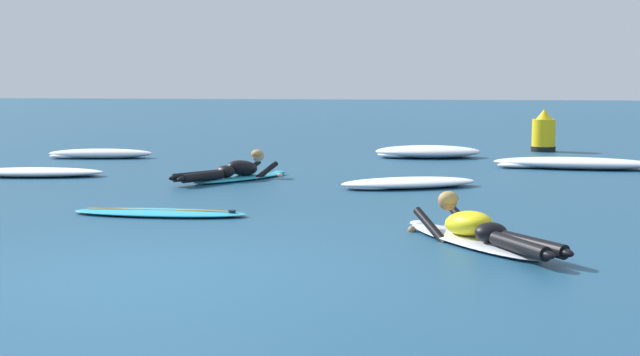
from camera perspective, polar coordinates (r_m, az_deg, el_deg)
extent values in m
plane|color=navy|center=(17.09, 0.86, 1.01)|extent=(120.00, 120.00, 0.00)
ellipsoid|color=silver|center=(8.82, 10.24, -4.16)|extent=(1.67, 2.13, 0.07)
ellipsoid|color=silver|center=(9.69, 6.70, -3.07)|extent=(0.27, 0.27, 0.06)
ellipsoid|color=yellow|center=(8.83, 10.08, -3.06)|extent=(0.71, 0.79, 0.35)
ellipsoid|color=black|center=(8.52, 11.57, -3.65)|extent=(0.44, 0.42, 0.20)
cylinder|color=black|center=(8.04, 13.44, -4.53)|extent=(0.54, 0.78, 0.14)
ellipsoid|color=black|center=(7.71, 15.16, -5.05)|extent=(0.21, 0.24, 0.08)
cylinder|color=black|center=(8.13, 14.34, -4.42)|extent=(0.61, 0.74, 0.14)
ellipsoid|color=black|center=(7.84, 16.34, -4.89)|extent=(0.21, 0.24, 0.08)
cylinder|color=black|center=(9.03, 7.57, -3.31)|extent=(0.42, 0.57, 0.35)
sphere|color=#8C6647|center=(9.39, 6.28, -3.53)|extent=(0.09, 0.09, 0.09)
cylinder|color=black|center=(9.25, 9.96, -3.11)|extent=(0.42, 0.57, 0.35)
sphere|color=#8C6647|center=(9.58, 8.67, -3.36)|extent=(0.09, 0.09, 0.09)
sphere|color=#8C6647|center=(9.13, 8.69, -1.55)|extent=(0.21, 0.21, 0.21)
ellipsoid|color=#AD894C|center=(9.11, 8.76, -1.38)|extent=(0.29, 0.29, 0.16)
ellipsoid|color=#2DB2D1|center=(14.30, -5.46, 0.02)|extent=(1.53, 2.06, 0.07)
ellipsoid|color=#2DB2D1|center=(14.99, -2.76, 0.39)|extent=(0.27, 0.27, 0.06)
ellipsoid|color=black|center=(14.31, -5.33, 0.70)|extent=(0.68, 0.77, 0.34)
ellipsoid|color=black|center=(14.05, -6.44, 0.45)|extent=(0.44, 0.41, 0.20)
cylinder|color=black|center=(13.73, -8.45, 0.15)|extent=(0.60, 0.79, 0.14)
ellipsoid|color=black|center=(13.47, -9.90, 0.00)|extent=(0.20, 0.24, 0.08)
cylinder|color=black|center=(13.61, -8.00, 0.10)|extent=(0.52, 0.83, 0.14)
ellipsoid|color=black|center=(13.31, -9.33, -0.07)|extent=(0.20, 0.24, 0.08)
cylinder|color=black|center=(14.73, -4.91, 0.55)|extent=(0.37, 0.54, 0.33)
sphere|color=tan|center=(15.00, -3.88, 0.29)|extent=(0.09, 0.09, 0.09)
cylinder|color=black|center=(14.41, -3.74, 0.43)|extent=(0.37, 0.54, 0.33)
sphere|color=tan|center=(14.67, -2.76, 0.16)|extent=(0.09, 0.09, 0.09)
sphere|color=tan|center=(14.56, -4.25, 1.53)|extent=(0.21, 0.21, 0.21)
ellipsoid|color=#AD894C|center=(14.55, -4.30, 1.64)|extent=(0.29, 0.28, 0.16)
ellipsoid|color=#2DB2D1|center=(10.65, -10.89, -2.33)|extent=(2.24, 0.63, 0.07)
cube|color=orange|center=(10.64, -10.89, -2.13)|extent=(1.89, 0.08, 0.01)
cone|color=black|center=(10.39, -6.01, -2.63)|extent=(0.10, 0.10, 0.16)
ellipsoid|color=white|center=(13.23, 6.07, -0.31)|extent=(2.33, 1.59, 0.16)
ellipsoid|color=white|center=(13.54, 8.09, -0.29)|extent=(0.88, 0.71, 0.11)
ellipsoid|color=white|center=(12.96, 3.43, -0.60)|extent=(0.85, 0.53, 0.09)
ellipsoid|color=white|center=(16.74, 16.93, 0.98)|extent=(3.09, 1.07, 0.22)
ellipsoid|color=white|center=(16.93, 19.47, 0.84)|extent=(1.10, 0.45, 0.15)
ellipsoid|color=white|center=(16.64, 13.81, 0.87)|extent=(1.16, 0.67, 0.12)
ellipsoid|color=white|center=(18.53, 7.35, 1.80)|extent=(2.44, 1.49, 0.27)
ellipsoid|color=white|center=(18.77, 9.05, 1.72)|extent=(0.84, 0.60, 0.19)
ellipsoid|color=white|center=(18.36, 5.25, 1.60)|extent=(0.86, 0.63, 0.15)
ellipsoid|color=white|center=(18.81, -14.73, 1.63)|extent=(2.32, 1.01, 0.21)
ellipsoid|color=white|center=(18.77, -12.99, 1.57)|extent=(0.85, 0.67, 0.15)
ellipsoid|color=white|center=(18.93, -16.75, 1.45)|extent=(0.86, 0.59, 0.11)
ellipsoid|color=white|center=(15.55, -18.97, 0.38)|extent=(2.56, 1.12, 0.16)
ellipsoid|color=white|center=(15.46, -16.67, 0.34)|extent=(0.96, 0.69, 0.11)
cylinder|color=yellow|center=(20.69, 15.00, 2.83)|extent=(0.55, 0.55, 0.77)
cone|color=yellow|center=(20.66, 15.04, 4.22)|extent=(0.39, 0.39, 0.24)
cylinder|color=black|center=(20.71, 14.97, 1.93)|extent=(0.58, 0.58, 0.12)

